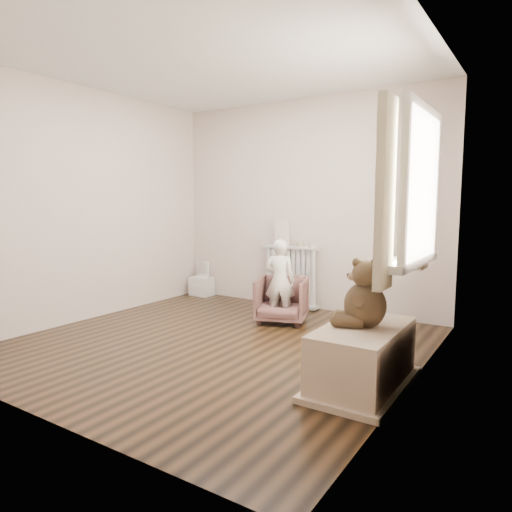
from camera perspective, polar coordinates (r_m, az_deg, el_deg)
The scene contains 20 objects.
floor at distance 4.44m, azimuth -4.87°, elevation -10.77°, with size 3.60×3.60×0.01m, color black.
ceiling at distance 4.41m, azimuth -5.24°, elevation 23.38°, with size 3.60×3.60×0.01m, color white.
back_wall at distance 5.76m, azimuth 6.07°, elevation 6.39°, with size 3.60×0.02×2.60m, color beige.
front_wall at distance 3.02m, azimuth -26.58°, elevation 5.35°, with size 3.60×0.02×2.60m, color beige.
left_wall at distance 5.52m, azimuth -20.06°, elevation 6.00°, with size 0.02×3.60×2.60m, color beige.
right_wall at distance 3.44m, azimuth 19.54°, elevation 5.77°, with size 0.02×3.60×2.60m, color beige.
window at distance 3.74m, azimuth 20.10°, elevation 8.10°, with size 0.03×0.90×1.10m, color white.
window_sill at distance 3.79m, azimuth 18.42°, elevation -0.65°, with size 0.22×1.10×0.06m, color silver.
curtain_left at distance 3.22m, azimuth 15.86°, elevation 7.46°, with size 0.06×0.26×1.30m, color #BAB18C.
curtain_right at distance 4.32m, azimuth 20.33°, elevation 7.07°, with size 0.06×0.26×1.30m, color #BAB18C.
radiator at distance 5.79m, azimuth 4.33°, elevation -2.64°, with size 0.75×0.14×0.79m, color silver.
paper_doll at distance 5.78m, azimuth 3.29°, elevation 2.92°, with size 0.19×0.02×0.32m, color beige.
tin_a at distance 5.67m, azimuth 5.53°, elevation 1.47°, with size 0.09×0.09×0.06m, color #A59E8C.
tin_b at distance 5.60m, azimuth 6.95°, elevation 1.36°, with size 0.09×0.09×0.05m, color #A59E8C.
toy_vanity at distance 6.57m, azimuth -6.82°, elevation -2.55°, with size 0.31×0.22×0.49m, color silver.
armchair at distance 5.10m, azimuth 3.25°, elevation -5.50°, with size 0.54×0.55×0.50m, color brown.
child at distance 5.02m, azimuth 2.98°, elevation -3.08°, with size 0.33×0.22×0.92m, color white.
toy_bench at distance 3.46m, azimuth 13.18°, elevation -12.57°, with size 0.51×0.96×0.45m, color beige.
teddy_bear at distance 3.35m, azimuth 13.50°, elevation -4.91°, with size 0.39×0.30×0.48m, color #372919, non-canonical shape.
plush_cat at distance 3.82m, azimuth 18.54°, elevation 1.37°, with size 0.18×0.29×0.25m, color gray, non-canonical shape.
Camera 1 is at (2.59, -3.34, 1.34)m, focal length 32.00 mm.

